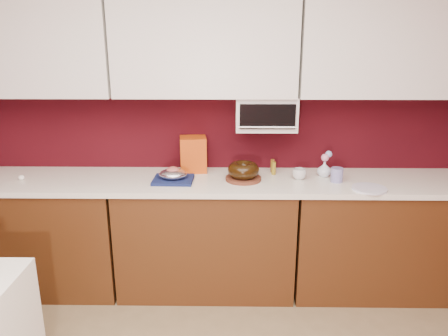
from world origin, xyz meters
TOP-DOWN VIEW (x-y plane):
  - wall_back at (0.00, 2.25)m, footprint 4.00×0.02m
  - base_cabinet_left at (-1.33, 1.94)m, footprint 1.31×0.58m
  - base_cabinet_center at (0.00, 1.94)m, footprint 1.31×0.58m
  - base_cabinet_right at (1.33, 1.94)m, footprint 1.31×0.58m
  - countertop at (0.00, 1.94)m, footprint 4.00×0.62m
  - upper_cabinet_left at (-1.33, 2.08)m, footprint 1.31×0.33m
  - upper_cabinet_center at (0.00, 2.08)m, footprint 1.31×0.33m
  - upper_cabinet_right at (1.33, 2.08)m, footprint 1.31×0.33m
  - toaster_oven at (0.45, 2.10)m, footprint 0.45×0.30m
  - toaster_oven_door at (0.45, 1.94)m, footprint 0.40×0.02m
  - toaster_oven_handle at (0.45, 1.93)m, footprint 0.42×0.02m
  - cake_base at (0.28, 1.93)m, footprint 0.35×0.35m
  - bundt_cake at (0.28, 1.93)m, footprint 0.31×0.31m
  - navy_towel at (-0.24, 1.89)m, footprint 0.30×0.25m
  - foil_ham_nest at (-0.24, 1.89)m, footprint 0.26×0.24m
  - roasted_ham at (-0.24, 1.89)m, footprint 0.12×0.11m
  - pandoro_box at (-0.11, 2.15)m, footprint 0.22×0.21m
  - dark_pan at (0.29, 2.01)m, footprint 0.23×0.23m
  - coffee_mug at (0.70, 1.96)m, footprint 0.12×0.12m
  - blue_jar at (0.97, 1.90)m, footprint 0.12×0.12m
  - flower_vase at (0.90, 2.03)m, footprint 0.09×0.09m
  - flower_pink at (0.90, 2.03)m, footprint 0.06×0.06m
  - flower_blue at (0.93, 2.05)m, footprint 0.05×0.05m
  - china_plate at (1.16, 1.73)m, footprint 0.29×0.29m
  - amber_bottle at (0.52, 2.07)m, footprint 0.04×0.04m
  - egg_right at (-1.37, 1.91)m, footprint 0.06×0.05m
  - amber_bottle_tall at (0.52, 2.13)m, footprint 0.03×0.03m

SIDE VIEW (x-z plane):
  - base_cabinet_left at x=-1.33m, z-range 0.00..0.86m
  - base_cabinet_center at x=0.00m, z-range 0.00..0.86m
  - base_cabinet_right at x=1.33m, z-range 0.00..0.86m
  - countertop at x=0.00m, z-range 0.86..0.90m
  - china_plate at x=1.16m, z-range 0.90..0.91m
  - navy_towel at x=-0.24m, z-range 0.90..0.92m
  - cake_base at x=0.28m, z-range 0.90..0.92m
  - egg_right at x=-1.37m, z-range 0.90..0.94m
  - dark_pan at x=0.29m, z-range 0.90..0.94m
  - coffee_mug at x=0.70m, z-range 0.90..1.00m
  - amber_bottle at x=0.52m, z-range 0.90..1.00m
  - amber_bottle_tall at x=0.52m, z-range 0.90..1.00m
  - blue_jar at x=0.97m, z-range 0.90..1.01m
  - foil_ham_nest at x=-0.24m, z-range 0.92..0.99m
  - flower_vase at x=0.90m, z-range 0.90..1.03m
  - roasted_ham at x=-0.24m, z-range 0.95..1.01m
  - bundt_cake at x=0.28m, z-range 0.93..1.03m
  - pandoro_box at x=-0.11m, z-range 0.90..1.17m
  - flower_pink at x=0.90m, z-range 1.02..1.08m
  - flower_blue at x=0.93m, z-range 1.04..1.10m
  - wall_back at x=0.00m, z-range 0.00..2.50m
  - toaster_oven_handle at x=0.45m, z-range 1.29..1.31m
  - toaster_oven at x=0.45m, z-range 1.25..1.50m
  - toaster_oven_door at x=0.45m, z-range 1.28..1.47m
  - upper_cabinet_left at x=-1.33m, z-range 1.50..2.20m
  - upper_cabinet_center at x=0.00m, z-range 1.50..2.20m
  - upper_cabinet_right at x=1.33m, z-range 1.50..2.20m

